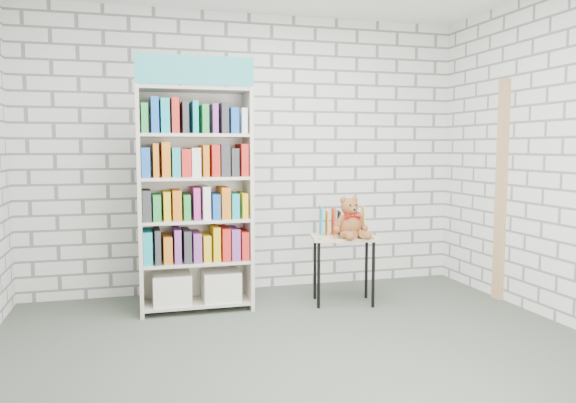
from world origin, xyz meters
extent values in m
plane|color=#40493E|center=(0.00, 0.00, 0.00)|extent=(4.50, 4.50, 0.00)
cube|color=silver|center=(0.00, 2.00, 1.40)|extent=(4.50, 0.02, 2.80)
cube|color=silver|center=(0.00, -2.00, 1.40)|extent=(4.50, 0.02, 2.80)
cube|color=beige|center=(-1.11, 1.35, 0.99)|extent=(0.03, 0.39, 1.99)
cube|color=beige|center=(-0.15, 1.35, 0.99)|extent=(0.03, 0.39, 1.99)
cube|color=beige|center=(-0.63, 1.53, 0.99)|extent=(0.99, 0.02, 1.99)
cube|color=teal|center=(-0.63, 1.17, 2.11)|extent=(0.99, 0.02, 0.24)
cube|color=beige|center=(-0.63, 1.35, 0.07)|extent=(0.93, 0.37, 0.03)
cube|color=beige|center=(-0.63, 1.35, 0.44)|extent=(0.93, 0.37, 0.03)
cube|color=beige|center=(-0.63, 1.35, 0.82)|extent=(0.93, 0.37, 0.03)
cube|color=beige|center=(-0.63, 1.35, 1.19)|extent=(0.93, 0.37, 0.03)
cube|color=beige|center=(-0.63, 1.35, 1.57)|extent=(0.93, 0.37, 0.03)
cube|color=beige|center=(-0.63, 1.35, 1.96)|extent=(0.93, 0.37, 0.03)
cube|color=silver|center=(-0.85, 1.35, 0.21)|extent=(0.33, 0.33, 0.26)
cube|color=silver|center=(-0.41, 1.35, 0.21)|extent=(0.33, 0.33, 0.26)
cube|color=purple|center=(-0.63, 1.34, 0.59)|extent=(0.93, 0.33, 0.26)
cube|color=#333338|center=(-0.63, 1.34, 0.96)|extent=(0.93, 0.33, 0.26)
cube|color=red|center=(-0.63, 1.34, 1.34)|extent=(0.93, 0.33, 0.26)
cube|color=yellow|center=(-0.63, 1.34, 1.71)|extent=(0.93, 0.33, 0.26)
cube|color=tan|center=(0.72, 1.20, 0.62)|extent=(0.67, 0.53, 0.03)
cylinder|color=black|center=(0.45, 1.10, 0.31)|extent=(0.03, 0.03, 0.61)
cylinder|color=black|center=(0.51, 1.41, 0.31)|extent=(0.03, 0.03, 0.61)
cylinder|color=black|center=(0.94, 0.99, 0.31)|extent=(0.03, 0.03, 0.61)
cylinder|color=black|center=(1.00, 1.31, 0.31)|extent=(0.03, 0.03, 0.61)
cylinder|color=black|center=(0.46, 1.11, 0.63)|extent=(0.04, 0.04, 0.01)
cylinder|color=black|center=(0.93, 1.01, 0.63)|extent=(0.04, 0.04, 0.01)
cube|color=teal|center=(0.55, 1.34, 0.76)|extent=(0.05, 0.18, 0.25)
cube|color=orange|center=(0.60, 1.33, 0.76)|extent=(0.05, 0.18, 0.25)
cube|color=red|center=(0.66, 1.31, 0.76)|extent=(0.05, 0.18, 0.25)
cube|color=black|center=(0.72, 1.30, 0.76)|extent=(0.05, 0.18, 0.25)
cube|color=white|center=(0.77, 1.29, 0.76)|extent=(0.05, 0.18, 0.25)
cube|color=orange|center=(0.83, 1.28, 0.76)|extent=(0.05, 0.18, 0.25)
cube|color=#349CC4|center=(0.88, 1.27, 0.76)|extent=(0.05, 0.18, 0.25)
cube|color=#F1CC50|center=(0.94, 1.25, 0.76)|extent=(0.05, 0.18, 0.25)
ellipsoid|color=brown|center=(0.75, 1.12, 0.75)|extent=(0.22, 0.19, 0.22)
sphere|color=brown|center=(0.75, 1.12, 0.92)|extent=(0.16, 0.16, 0.16)
sphere|color=brown|center=(0.69, 1.13, 0.98)|extent=(0.06, 0.06, 0.06)
sphere|color=brown|center=(0.80, 1.14, 0.98)|extent=(0.06, 0.06, 0.06)
sphere|color=brown|center=(0.75, 1.05, 0.90)|extent=(0.06, 0.06, 0.06)
sphere|color=black|center=(0.73, 1.05, 0.94)|extent=(0.02, 0.02, 0.02)
sphere|color=black|center=(0.78, 1.06, 0.94)|extent=(0.02, 0.02, 0.02)
sphere|color=black|center=(0.76, 1.03, 0.90)|extent=(0.02, 0.02, 0.02)
cylinder|color=brown|center=(0.64, 1.09, 0.78)|extent=(0.11, 0.09, 0.16)
cylinder|color=brown|center=(0.86, 1.11, 0.78)|extent=(0.11, 0.10, 0.16)
sphere|color=brown|center=(0.61, 1.07, 0.72)|extent=(0.06, 0.06, 0.06)
sphere|color=brown|center=(0.89, 1.10, 0.72)|extent=(0.06, 0.06, 0.06)
cylinder|color=brown|center=(0.69, 1.01, 0.68)|extent=(0.13, 0.18, 0.09)
cylinder|color=brown|center=(0.82, 1.02, 0.68)|extent=(0.10, 0.18, 0.09)
sphere|color=brown|center=(0.68, 0.93, 0.68)|extent=(0.08, 0.08, 0.08)
sphere|color=brown|center=(0.86, 0.95, 0.68)|extent=(0.08, 0.08, 0.08)
cone|color=#B20C0B|center=(0.72, 1.05, 0.85)|extent=(0.07, 0.07, 0.06)
cone|color=#B20C0B|center=(0.79, 1.06, 0.85)|extent=(0.07, 0.07, 0.06)
sphere|color=#B20C0B|center=(0.75, 1.05, 0.85)|extent=(0.03, 0.03, 0.03)
cube|color=tan|center=(2.23, 0.95, 1.05)|extent=(0.05, 0.12, 2.10)
camera|label=1|loc=(-1.15, -3.65, 1.46)|focal=35.00mm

